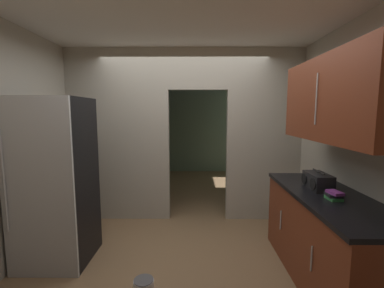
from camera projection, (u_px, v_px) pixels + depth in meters
name	position (u px, v px, depth m)	size (l,w,h in m)	color
ground	(181.00, 262.00, 2.95)	(20.00, 20.00, 0.00)	brown
kitchen_overhead_slab	(181.00, 26.00, 3.01)	(3.99, 6.55, 0.06)	silver
kitchen_partition	(181.00, 131.00, 4.05)	(3.59, 0.12, 2.64)	#ADA899
adjoining_room_shell	(188.00, 127.00, 6.32)	(3.59, 3.43, 2.64)	slate
refrigerator	(55.00, 181.00, 2.91)	(0.73, 0.72, 1.85)	black
lower_cabinet_run	(327.00, 239.00, 2.57)	(0.67, 1.78, 0.90)	maroon
upper_cabinet_counterside	(336.00, 99.00, 2.40)	(0.36, 1.61, 0.79)	maroon
boombox	(318.00, 181.00, 2.69)	(0.20, 0.34, 0.19)	black
book_stack	(334.00, 195.00, 2.36)	(0.13, 0.16, 0.08)	#388C47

